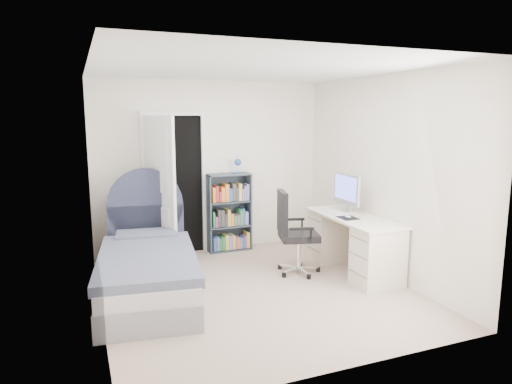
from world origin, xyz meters
name	(u,v)px	position (x,y,z in m)	size (l,w,h in m)	color
room_shell	(256,184)	(0.00, 0.00, 1.25)	(3.50, 3.70, 2.60)	tan
door	(165,187)	(-0.73, 1.52, 1.03)	(0.92, 0.80, 2.06)	black
bed	(148,267)	(-1.17, 0.40, 0.30)	(1.29, 2.27, 1.33)	gray
nightstand	(134,233)	(-1.17, 1.59, 0.41)	(0.42, 0.42, 0.62)	tan
floor_lamp	(165,225)	(-0.78, 1.43, 0.53)	(0.18, 0.18, 1.29)	silver
bookcase	(229,214)	(0.22, 1.66, 0.54)	(0.65, 0.28, 1.37)	#3D4954
desk	(352,241)	(1.40, 0.16, 0.40)	(0.60, 1.50, 1.23)	#F3E6CB
office_chair	(292,228)	(0.65, 0.40, 0.59)	(0.58, 0.60, 1.07)	silver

